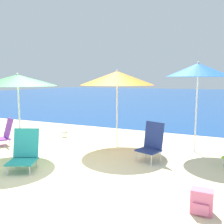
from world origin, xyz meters
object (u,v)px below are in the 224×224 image
(beach_chair_purple, at_px, (5,133))
(backpack_pink, at_px, (202,202))
(beach_umbrella_green, at_px, (18,80))
(beach_chair_navy, at_px, (152,142))
(beach_umbrella_blue, at_px, (198,70))
(beach_umbrella_orange, at_px, (117,78))
(seagull, at_px, (65,133))
(beach_chair_teal, at_px, (24,151))

(beach_chair_purple, bearing_deg, backpack_pink, 11.22)
(beach_umbrella_green, bearing_deg, beach_chair_navy, 15.54)
(beach_umbrella_blue, relative_size, beach_chair_navy, 2.58)
(beach_chair_navy, distance_m, backpack_pink, 2.26)
(beach_umbrella_blue, relative_size, beach_chair_purple, 3.04)
(beach_umbrella_orange, bearing_deg, backpack_pink, -47.90)
(beach_umbrella_blue, bearing_deg, beach_chair_purple, -162.81)
(beach_chair_navy, height_order, backpack_pink, beach_chair_navy)
(seagull, bearing_deg, beach_chair_teal, -70.91)
(beach_chair_purple, bearing_deg, beach_umbrella_green, 2.32)
(beach_chair_purple, bearing_deg, beach_chair_teal, -5.99)
(beach_umbrella_orange, bearing_deg, seagull, 170.84)
(seagull, bearing_deg, beach_umbrella_blue, 0.35)
(beach_umbrella_green, xyz_separation_m, backpack_pink, (4.26, -1.03, -1.63))
(beach_umbrella_orange, distance_m, seagull, 2.60)
(beach_umbrella_orange, bearing_deg, beach_chair_teal, -112.65)
(beach_umbrella_orange, xyz_separation_m, beach_umbrella_blue, (2.00, 0.34, 0.19))
(backpack_pink, distance_m, seagull, 5.29)
(beach_chair_teal, distance_m, seagull, 2.88)
(backpack_pink, bearing_deg, beach_chair_navy, 123.29)
(beach_umbrella_orange, relative_size, beach_chair_teal, 2.54)
(beach_umbrella_green, xyz_separation_m, beach_umbrella_blue, (3.84, 1.99, 0.25))
(beach_umbrella_blue, height_order, seagull, beach_umbrella_blue)
(beach_umbrella_blue, bearing_deg, beach_chair_navy, -125.02)
(beach_chair_teal, height_order, beach_chair_purple, beach_chair_teal)
(beach_chair_navy, bearing_deg, beach_chair_teal, -125.85)
(beach_umbrella_blue, xyz_separation_m, beach_chair_navy, (-0.80, -1.15, -1.61))
(beach_chair_teal, bearing_deg, beach_umbrella_green, 114.92)
(beach_umbrella_orange, height_order, beach_chair_purple, beach_umbrella_orange)
(beach_chair_navy, height_order, seagull, beach_chair_navy)
(beach_chair_teal, height_order, beach_chair_navy, beach_chair_navy)
(beach_umbrella_blue, xyz_separation_m, backpack_pink, (0.43, -3.02, -1.88))
(beach_umbrella_blue, distance_m, seagull, 4.37)
(beach_chair_purple, relative_size, backpack_pink, 2.19)
(beach_chair_purple, distance_m, seagull, 1.77)
(beach_umbrella_green, relative_size, seagull, 7.32)
(beach_umbrella_orange, relative_size, seagull, 7.71)
(beach_umbrella_green, xyz_separation_m, beach_umbrella_orange, (1.84, 1.65, 0.05))
(seagull, bearing_deg, backpack_pink, -34.47)
(beach_umbrella_orange, height_order, seagull, beach_umbrella_orange)
(beach_chair_teal, bearing_deg, seagull, 85.61)
(beach_chair_teal, xyz_separation_m, beach_chair_purple, (-1.88, 1.23, -0.03))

